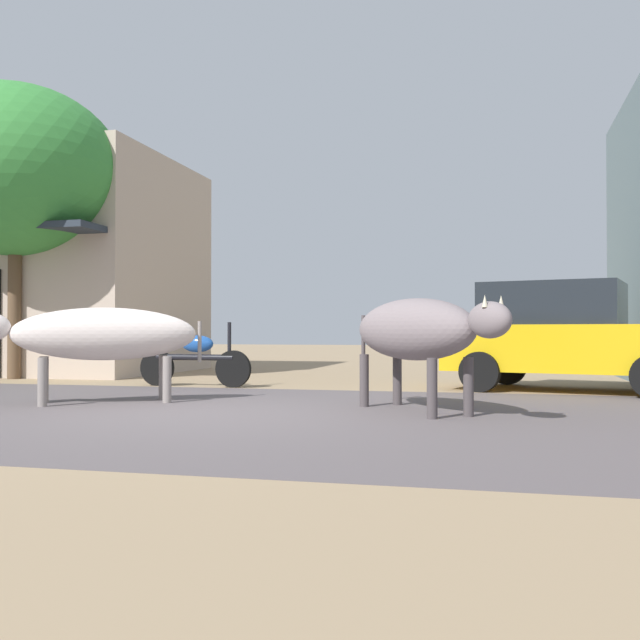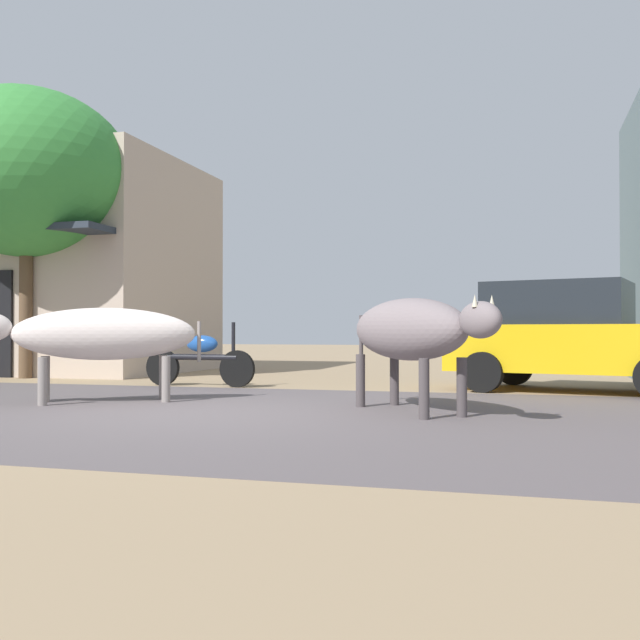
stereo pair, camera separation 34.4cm
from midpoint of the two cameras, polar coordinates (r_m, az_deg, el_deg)
name	(u,v)px [view 2 (the right image)]	position (r m, az deg, el deg)	size (l,w,h in m)	color
ground	(200,412)	(8.23, -8.23, -7.17)	(80.00, 80.00, 0.00)	#9B8160
asphalt_road	(200,412)	(8.23, -8.23, -7.16)	(72.00, 6.61, 0.00)	#5A5153
storefront_left_cafe	(28,270)	(18.05, -21.44, 3.69)	(7.72, 5.51, 4.64)	#BCA794
roadside_tree	(27,174)	(15.32, -21.43, 10.64)	(4.03, 4.03, 5.57)	brown
parked_hatchback_car	(571,335)	(11.58, 19.92, -1.14)	(3.93, 2.57, 1.64)	gold
parked_motorcycle	(201,358)	(12.03, -8.53, -2.96)	(1.97, 0.27, 1.05)	black
cow_near_brown	(100,335)	(9.55, -15.92, -1.12)	(2.60, 1.88, 1.20)	beige
cow_far_dark	(411,330)	(8.15, 8.36, -0.81)	(2.08, 2.31, 1.27)	slate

